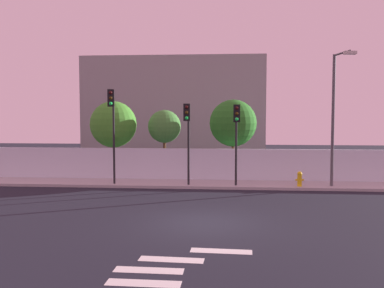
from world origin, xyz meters
name	(u,v)px	position (x,y,z in m)	size (l,w,h in m)	color
ground_plane	(204,223)	(0.00, 0.00, 0.00)	(80.00, 80.00, 0.00)	black
sidewalk	(212,184)	(0.00, 8.20, 0.07)	(36.00, 2.40, 0.15)	#A6A6A6
perimeter_wall	(213,164)	(0.00, 9.49, 1.05)	(36.00, 0.18, 1.80)	silver
crosswalk_marking	(173,265)	(-0.58, -4.53, 0.00)	(3.64, 3.05, 0.01)	silver
traffic_light_left	(236,127)	(1.29, 6.92, 3.31)	(0.34, 1.38, 4.31)	black
traffic_light_center	(188,126)	(-1.27, 7.06, 3.34)	(0.34, 1.14, 4.36)	black
traffic_light_right	(112,116)	(-5.29, 6.98, 3.85)	(0.40, 1.34, 5.11)	black
street_lamp_curbside	(335,109)	(6.42, 7.50, 4.24)	(0.73, 1.98, 6.93)	#4C4C51
fire_hydrant	(300,178)	(4.65, 7.47, 0.58)	(0.44, 0.26, 0.80)	gold
roadside_tree_leftmost	(113,124)	(-6.34, 11.09, 3.31)	(2.92, 2.92, 4.77)	brown
roadside_tree_midleft	(164,127)	(-3.10, 11.09, 3.18)	(2.05, 2.05, 4.22)	brown
roadside_tree_midright	(233,123)	(1.16, 11.09, 3.41)	(2.89, 2.89, 4.86)	brown
low_building_distant	(176,109)	(-3.89, 23.49, 4.44)	(15.74, 6.00, 8.88)	gray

